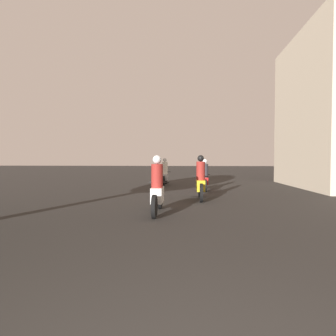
# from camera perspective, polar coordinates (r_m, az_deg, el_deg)

# --- Properties ---
(motorcycle_white) EXTENTS (0.60, 1.94, 1.61)m
(motorcycle_white) POSITION_cam_1_polar(r_m,az_deg,el_deg) (7.26, -2.34, -4.79)
(motorcycle_white) COLOR black
(motorcycle_white) RESTS_ON ground_plane
(motorcycle_yellow) EXTENTS (0.60, 1.96, 1.65)m
(motorcycle_yellow) POSITION_cam_1_polar(r_m,az_deg,el_deg) (9.82, 7.10, -3.04)
(motorcycle_yellow) COLOR black
(motorcycle_yellow) RESTS_ON ground_plane
(motorcycle_red) EXTENTS (0.60, 2.06, 1.52)m
(motorcycle_red) POSITION_cam_1_polar(r_m,az_deg,el_deg) (12.79, 7.99, -2.11)
(motorcycle_red) COLOR black
(motorcycle_red) RESTS_ON ground_plane
(motorcycle_silver) EXTENTS (0.60, 2.07, 1.59)m
(motorcycle_silver) POSITION_cam_1_polar(r_m,az_deg,el_deg) (15.21, -0.67, -1.35)
(motorcycle_silver) COLOR black
(motorcycle_silver) RESTS_ON ground_plane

